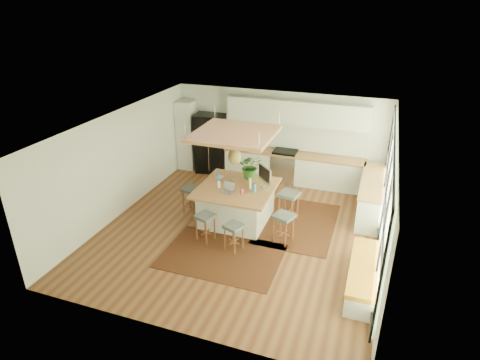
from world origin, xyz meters
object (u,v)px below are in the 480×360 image
at_px(fridge, 211,144).
at_px(stool_near_right, 234,236).
at_px(island, 237,204).
at_px(laptop, 227,187).
at_px(stool_near_left, 205,226).
at_px(stool_left_side, 192,200).
at_px(monitor, 265,177).
at_px(microwave, 238,141).
at_px(stool_right_back, 288,208).
at_px(stool_right_front, 283,228).
at_px(island_plant, 250,169).

bearing_deg(fridge, stool_near_right, -70.49).
bearing_deg(island, laptop, -110.81).
relative_size(stool_near_left, stool_left_side, 0.94).
distance_m(monitor, microwave, 2.96).
relative_size(fridge, stool_right_back, 2.40).
bearing_deg(stool_near_left, microwave, 98.51).
xyz_separation_m(stool_right_front, microwave, (-2.31, 3.33, 0.77)).
xyz_separation_m(fridge, microwave, (0.92, -0.04, 0.20)).
height_order(stool_near_right, stool_left_side, stool_left_side).
bearing_deg(stool_right_back, island_plant, 169.15).
bearing_deg(stool_right_front, stool_near_left, -163.38).
xyz_separation_m(fridge, stool_near_left, (1.50, -3.88, -0.57)).
xyz_separation_m(island, stool_near_left, (-0.37, -1.11, -0.11)).
distance_m(stool_left_side, microwave, 2.85).
distance_m(island, stool_near_right, 1.33).
distance_m(monitor, island_plant, 0.64).
relative_size(stool_near_right, stool_right_front, 0.89).
xyz_separation_m(fridge, island, (1.87, -2.77, -0.46)).
height_order(stool_right_back, monitor, monitor).
height_order(stool_left_side, monitor, monitor).
height_order(fridge, stool_right_front, fridge).
relative_size(fridge, laptop, 5.72).
bearing_deg(monitor, stool_right_front, -3.66).
height_order(laptop, microwave, microwave).
distance_m(laptop, island_plant, 1.01).
height_order(laptop, monitor, monitor).
bearing_deg(stool_left_side, stool_right_front, -12.97).
relative_size(microwave, island_plant, 0.88).
bearing_deg(stool_near_left, stool_right_back, 43.61).
bearing_deg(stool_near_left, stool_right_front, 16.62).
xyz_separation_m(monitor, island_plant, (-0.50, 0.40, -0.00)).
relative_size(fridge, microwave, 3.27).
bearing_deg(stool_right_back, stool_left_side, -170.56).
bearing_deg(stool_right_front, island_plant, 134.59).
bearing_deg(microwave, stool_near_left, -89.58).
height_order(monitor, microwave, monitor).
bearing_deg(laptop, fridge, 131.63).
relative_size(fridge, stool_near_left, 2.84).
height_order(stool_near_right, monitor, monitor).
relative_size(island, island_plant, 2.82).
bearing_deg(island_plant, microwave, 117.58).
distance_m(fridge, island, 3.37).
height_order(stool_right_back, island_plant, island_plant).
bearing_deg(microwave, monitor, -65.49).
bearing_deg(stool_right_front, stool_right_back, 96.67).
bearing_deg(monitor, stool_right_back, 63.41).
bearing_deg(stool_near_left, stool_near_right, -11.57).
xyz_separation_m(island, monitor, (0.65, 0.23, 0.72)).
height_order(stool_near_left, island_plant, island_plant).
height_order(stool_right_front, monitor, monitor).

